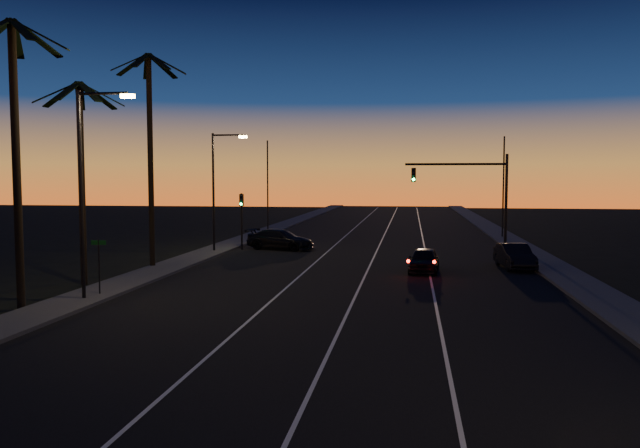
% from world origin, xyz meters
% --- Properties ---
extents(road, '(20.00, 170.00, 0.01)m').
position_xyz_m(road, '(0.00, 30.00, 0.01)').
color(road, black).
rests_on(road, ground).
extents(sidewalk_left, '(2.40, 170.00, 0.16)m').
position_xyz_m(sidewalk_left, '(-11.20, 30.00, 0.08)').
color(sidewalk_left, '#3B3C39').
rests_on(sidewalk_left, ground).
extents(sidewalk_right, '(2.40, 170.00, 0.16)m').
position_xyz_m(sidewalk_right, '(11.20, 30.00, 0.08)').
color(sidewalk_right, '#3B3C39').
rests_on(sidewalk_right, ground).
extents(lane_stripe_left, '(0.12, 160.00, 0.01)m').
position_xyz_m(lane_stripe_left, '(-3.00, 30.00, 0.02)').
color(lane_stripe_left, silver).
rests_on(lane_stripe_left, road).
extents(lane_stripe_mid, '(0.12, 160.00, 0.01)m').
position_xyz_m(lane_stripe_mid, '(0.50, 30.00, 0.02)').
color(lane_stripe_mid, silver).
rests_on(lane_stripe_mid, road).
extents(lane_stripe_right, '(0.12, 160.00, 0.01)m').
position_xyz_m(lane_stripe_right, '(4.00, 30.00, 0.02)').
color(lane_stripe_right, silver).
rests_on(lane_stripe_right, road).
extents(palm_near, '(4.25, 4.16, 11.53)m').
position_xyz_m(palm_near, '(-12.60, 18.00, 7.07)').
color(palm_near, black).
rests_on(palm_near, ground).
extents(palm_mid, '(4.25, 4.16, 10.03)m').
position_xyz_m(palm_mid, '(-13.20, 24.00, 6.25)').
color(palm_mid, black).
rests_on(palm_mid, ground).
extents(palm_far, '(4.25, 4.16, 12.53)m').
position_xyz_m(palm_far, '(-12.20, 30.00, 7.61)').
color(palm_far, black).
rests_on(palm_far, ground).
extents(streetlight_left_near, '(2.55, 0.26, 9.00)m').
position_xyz_m(streetlight_left_near, '(-10.70, 20.00, 5.32)').
color(streetlight_left_near, black).
rests_on(streetlight_left_near, ground).
extents(streetlight_left_far, '(2.55, 0.26, 8.50)m').
position_xyz_m(streetlight_left_far, '(-10.69, 38.00, 5.06)').
color(streetlight_left_far, black).
rests_on(streetlight_left_far, ground).
extents(street_sign, '(0.70, 0.06, 2.60)m').
position_xyz_m(street_sign, '(-10.80, 21.00, 1.66)').
color(street_sign, black).
rests_on(street_sign, ground).
extents(signal_mast, '(7.10, 0.41, 7.00)m').
position_xyz_m(signal_mast, '(7.14, 39.99, 4.78)').
color(signal_mast, black).
rests_on(signal_mast, ground).
extents(signal_post, '(0.28, 0.37, 4.20)m').
position_xyz_m(signal_post, '(-9.50, 39.98, 2.89)').
color(signal_post, black).
rests_on(signal_post, ground).
extents(far_pole_left, '(0.14, 0.14, 9.00)m').
position_xyz_m(far_pole_left, '(-11.00, 55.00, 4.50)').
color(far_pole_left, black).
rests_on(far_pole_left, ground).
extents(far_pole_right, '(0.14, 0.14, 9.00)m').
position_xyz_m(far_pole_right, '(11.00, 52.00, 4.50)').
color(far_pole_right, black).
rests_on(far_pole_right, ground).
extents(lead_car, '(1.93, 4.58, 1.36)m').
position_xyz_m(lead_car, '(3.70, 30.71, 0.69)').
color(lead_car, black).
rests_on(lead_car, road).
extents(right_car, '(1.97, 4.53, 1.45)m').
position_xyz_m(right_car, '(9.00, 32.80, 0.74)').
color(right_car, black).
rests_on(right_car, road).
extents(cross_car, '(5.55, 3.45, 1.50)m').
position_xyz_m(cross_car, '(-6.67, 40.49, 0.76)').
color(cross_car, black).
rests_on(cross_car, road).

